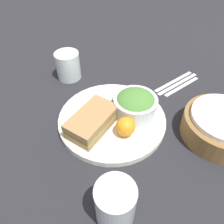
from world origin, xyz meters
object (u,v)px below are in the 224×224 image
object	(u,v)px
sandwich	(92,121)
knife	(178,84)
spoon	(182,86)
fork	(174,81)
salad_bowl	(135,104)
water_glass	(68,66)
dressing_cup	(106,98)
bread_basket	(221,126)
plate	(112,119)
drink_glass	(115,204)

from	to	relation	value
sandwich	knife	xyz separation A→B (m)	(-0.34, 0.08, -0.04)
sandwich	spoon	world-z (taller)	sandwich
fork	salad_bowl	bearing A→B (deg)	-169.48
sandwich	water_glass	distance (m)	0.28
dressing_cup	sandwich	bearing A→B (deg)	19.94
bread_basket	fork	world-z (taller)	bread_basket
salad_bowl	bread_basket	xyz separation A→B (m)	(-0.09, 0.22, -0.01)
sandwich	salad_bowl	world-z (taller)	salad_bowl
knife	spoon	xyz separation A→B (m)	(0.00, 0.02, 0.00)
sandwich	dressing_cup	size ratio (longest dim) A/B	2.26
sandwich	spoon	bearing A→B (deg)	163.78
sandwich	knife	distance (m)	0.35
water_glass	plate	bearing A→B (deg)	74.27
sandwich	plate	bearing A→B (deg)	165.97
salad_bowl	spoon	world-z (taller)	salad_bowl
dressing_cup	bread_basket	bearing A→B (deg)	109.87
salad_bowl	dressing_cup	distance (m)	0.09
plate	spoon	xyz separation A→B (m)	(-0.28, 0.08, -0.01)
dressing_cup	knife	distance (m)	0.27
fork	knife	world-z (taller)	same
plate	water_glass	bearing A→B (deg)	-105.73
knife	spoon	distance (m)	0.02
drink_glass	spoon	world-z (taller)	drink_glass
plate	water_glass	distance (m)	0.27
plate	salad_bowl	bearing A→B (deg)	146.89
spoon	water_glass	bearing A→B (deg)	134.08
fork	spoon	bearing A→B (deg)	-90.00
plate	sandwich	distance (m)	0.07
sandwich	drink_glass	bearing A→B (deg)	54.17
sandwich	spoon	distance (m)	0.35
plate	fork	xyz separation A→B (m)	(-0.28, 0.05, -0.01)
knife	salad_bowl	bearing A→B (deg)	-174.02
salad_bowl	knife	world-z (taller)	salad_bowl
spoon	bread_basket	bearing A→B (deg)	-114.34
dressing_cup	spoon	xyz separation A→B (m)	(-0.24, 0.13, -0.03)
salad_bowl	bread_basket	bearing A→B (deg)	112.26
fork	knife	xyz separation A→B (m)	(0.00, 0.02, 0.00)
bread_basket	water_glass	xyz separation A→B (m)	(0.07, -0.51, 0.01)
dressing_cup	fork	size ratio (longest dim) A/B	0.37
fork	knife	size ratio (longest dim) A/B	0.95
fork	plate	bearing A→B (deg)	-176.41
water_glass	knife	bearing A→B (deg)	122.84
plate	fork	bearing A→B (deg)	170.47
bread_basket	spoon	distance (m)	0.22
bread_basket	knife	size ratio (longest dim) A/B	1.05
salad_bowl	fork	bearing A→B (deg)	177.40
drink_glass	bread_basket	distance (m)	0.35
knife	drink_glass	bearing A→B (deg)	-154.43
bread_basket	water_glass	world-z (taller)	water_glass
spoon	plate	bearing A→B (deg)	176.41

